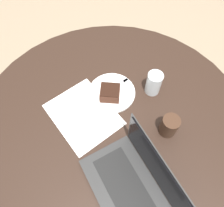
% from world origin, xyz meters
% --- Properties ---
extents(ground_plane, '(12.00, 12.00, 0.00)m').
position_xyz_m(ground_plane, '(0.00, 0.00, 0.00)').
color(ground_plane, gray).
extents(dining_table, '(1.26, 1.26, 0.70)m').
position_xyz_m(dining_table, '(0.00, 0.00, 0.61)').
color(dining_table, black).
rests_on(dining_table, ground_plane).
extents(paper_document, '(0.33, 0.28, 0.00)m').
position_xyz_m(paper_document, '(-0.11, -0.09, 0.70)').
color(paper_document, white).
rests_on(paper_document, dining_table).
extents(plate, '(0.22, 0.22, 0.01)m').
position_xyz_m(plate, '(-0.14, 0.09, 0.71)').
color(plate, white).
rests_on(plate, dining_table).
extents(cake_slice, '(0.12, 0.12, 0.05)m').
position_xyz_m(cake_slice, '(-0.12, 0.07, 0.74)').
color(cake_slice, '#472619').
rests_on(cake_slice, plate).
extents(fork, '(0.04, 0.17, 0.00)m').
position_xyz_m(fork, '(-0.15, 0.12, 0.72)').
color(fork, silver).
rests_on(fork, plate).
extents(coffee_glass, '(0.07, 0.07, 0.10)m').
position_xyz_m(coffee_glass, '(0.16, 0.18, 0.75)').
color(coffee_glass, '#3D2619').
rests_on(coffee_glass, dining_table).
extents(water_glass, '(0.07, 0.07, 0.12)m').
position_xyz_m(water_glass, '(-0.04, 0.26, 0.76)').
color(water_glass, silver).
rests_on(water_glass, dining_table).
extents(laptop, '(0.36, 0.26, 0.22)m').
position_xyz_m(laptop, '(0.25, -0.08, 0.74)').
color(laptop, '#2D2D2D').
rests_on(laptop, dining_table).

